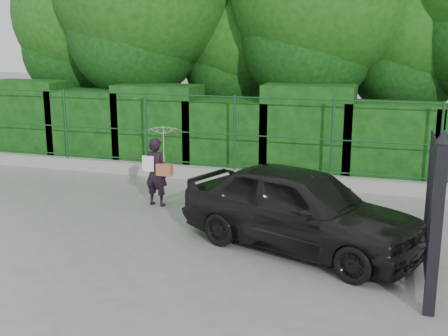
% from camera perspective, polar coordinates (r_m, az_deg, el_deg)
% --- Properties ---
extents(ground, '(80.00, 80.00, 0.00)m').
position_cam_1_polar(ground, '(9.72, -8.71, -7.56)').
color(ground, gray).
extents(kerb, '(14.00, 0.25, 0.30)m').
position_cam_1_polar(kerb, '(13.68, -0.55, -0.65)').
color(kerb, '#9E9E99').
rests_on(kerb, ground).
extents(fence, '(14.13, 0.06, 1.80)m').
position_cam_1_polar(fence, '(13.40, 0.34, 3.65)').
color(fence, '#154120').
rests_on(fence, kerb).
extents(hedge, '(14.20, 1.20, 2.29)m').
position_cam_1_polar(hedge, '(14.48, 0.09, 3.69)').
color(hedge, black).
rests_on(hedge, ground).
extents(gate, '(0.22, 2.33, 2.36)m').
position_cam_1_polar(gate, '(7.77, 20.56, -4.33)').
color(gate, black).
rests_on(gate, ground).
extents(woman, '(0.85, 0.85, 1.68)m').
position_cam_1_polar(woman, '(11.51, -6.42, 1.52)').
color(woman, black).
rests_on(woman, ground).
extents(car, '(4.39, 2.99, 1.39)m').
position_cam_1_polar(car, '(9.26, 7.70, -4.04)').
color(car, black).
rests_on(car, ground).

